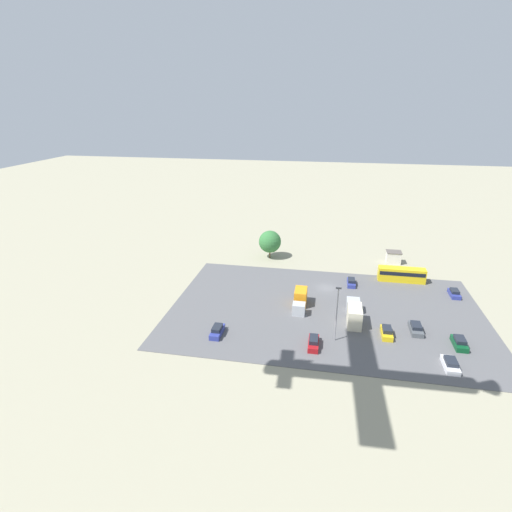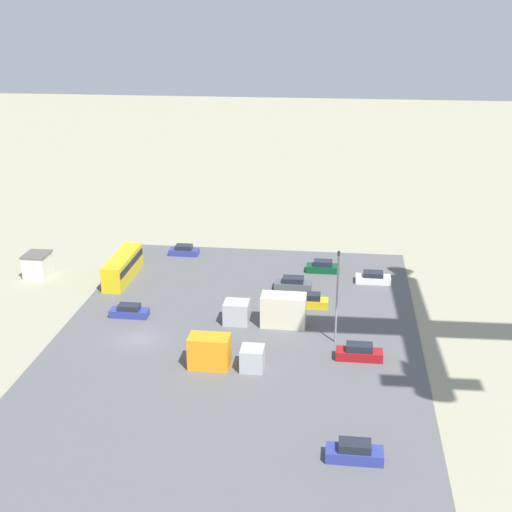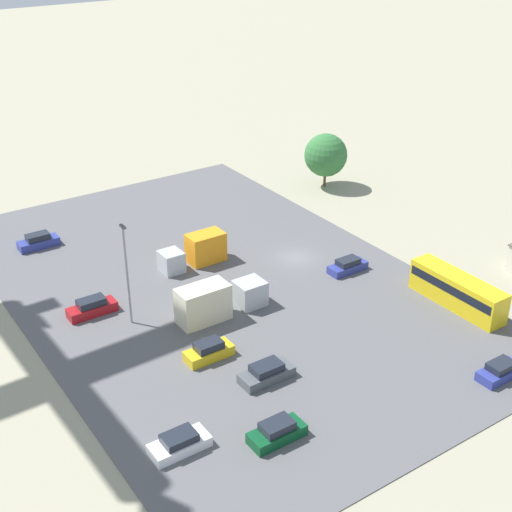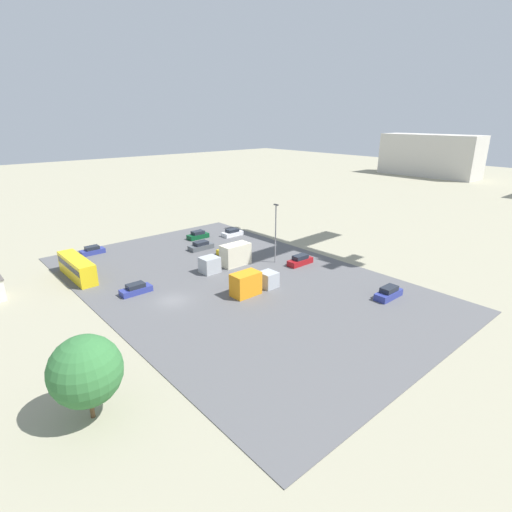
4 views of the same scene
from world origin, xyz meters
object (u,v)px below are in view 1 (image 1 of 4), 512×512
at_px(parked_car_5, 387,332).
at_px(parked_car_6, 450,364).
at_px(parked_car_4, 416,328).
at_px(parked_truck_1, 354,313).
at_px(bus, 402,274).
at_px(shed_building, 393,257).
at_px(parked_car_7, 351,282).
at_px(parked_car_1, 217,331).
at_px(parked_car_3, 314,342).
at_px(parked_truck_0, 300,300).
at_px(parked_car_0, 459,343).
at_px(parked_car_2, 454,293).

height_order(parked_car_5, parked_car_6, parked_car_5).
xyz_separation_m(parked_car_4, parked_truck_1, (10.69, -1.75, 1.00)).
bearing_deg(bus, parked_car_6, 4.77).
height_order(shed_building, parked_car_7, shed_building).
distance_m(parked_car_1, parked_car_4, 35.12).
xyz_separation_m(bus, parked_car_6, (-2.65, 31.76, -1.12)).
bearing_deg(shed_building, parked_car_5, 81.00).
bearing_deg(parked_car_7, parked_car_4, 120.67).
distance_m(parked_car_3, parked_car_4, 19.28).
bearing_deg(parked_car_5, parked_car_6, 138.65).
bearing_deg(parked_car_1, parked_truck_1, 20.98).
height_order(parked_car_3, parked_car_6, parked_car_3).
height_order(shed_building, parked_car_3, shed_building).
relative_size(parked_truck_0, parked_truck_1, 0.81).
height_order(parked_car_0, parked_car_4, parked_car_0).
bearing_deg(shed_building, parked_car_0, 99.20).
relative_size(bus, parked_car_7, 2.37).
distance_m(shed_building, parked_car_2, 19.86).
height_order(parked_car_0, parked_car_7, parked_car_0).
bearing_deg(parked_car_7, parked_truck_0, 49.85).
bearing_deg(parked_car_2, parked_car_7, 175.55).
height_order(bus, parked_car_3, bus).
height_order(parked_car_2, parked_truck_1, parked_truck_1).
distance_m(parked_car_1, parked_truck_1, 25.35).
xyz_separation_m(bus, parked_car_1, (34.99, 29.17, -1.04)).
bearing_deg(parked_car_2, parked_truck_1, -145.93).
bearing_deg(parked_car_1, shed_building, 49.37).
xyz_separation_m(parked_car_2, parked_car_4, (10.53, 16.11, 0.02)).
bearing_deg(parked_car_2, parked_car_0, -102.22).
xyz_separation_m(bus, parked_car_2, (-9.88, 5.75, -1.11)).
xyz_separation_m(parked_car_2, parked_car_3, (28.13, 23.99, 0.08)).
bearing_deg(shed_building, parked_car_2, 120.84).
relative_size(parked_car_5, parked_truck_0, 0.58).
distance_m(parked_car_2, parked_car_7, 21.12).
distance_m(parked_car_0, parked_car_6, 7.10).
height_order(parked_car_3, parked_car_4, parked_car_3).
xyz_separation_m(parked_car_1, parked_truck_1, (-23.65, -9.07, 0.95)).
height_order(parked_car_0, parked_truck_1, parked_truck_1).
xyz_separation_m(shed_building, parked_car_6, (-2.93, 43.04, -0.87)).
bearing_deg(parked_truck_1, parked_car_7, 89.40).
bearing_deg(parked_car_7, bus, -159.79).
xyz_separation_m(parked_car_1, parked_car_4, (-34.35, -7.32, -0.05)).
bearing_deg(parked_truck_1, parked_car_0, -17.07).
xyz_separation_m(parked_car_5, parked_car_6, (-8.56, 7.53, -0.09)).
bearing_deg(parked_car_3, parked_car_6, -5.51).
height_order(parked_car_1, parked_car_5, parked_car_5).
bearing_deg(parked_car_2, parked_car_5, -130.52).
height_order(shed_building, parked_car_1, shed_building).
bearing_deg(parked_car_4, parked_car_0, 151.19).
xyz_separation_m(parked_car_0, parked_car_7, (16.82, -21.21, -0.05)).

